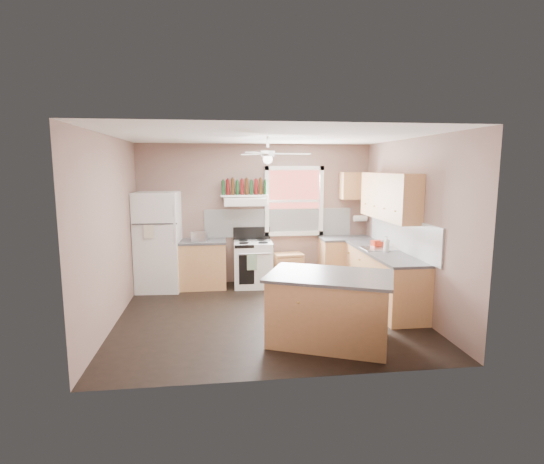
{
  "coord_description": "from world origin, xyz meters",
  "views": [
    {
      "loc": [
        -0.73,
        -6.21,
        2.25
      ],
      "look_at": [
        0.1,
        0.3,
        1.25
      ],
      "focal_mm": 28.0,
      "sensor_mm": 36.0,
      "label": 1
    }
  ],
  "objects": [
    {
      "name": "ceiling_fan_hub",
      "position": [
        0.0,
        0.0,
        2.45
      ],
      "size": [
        0.2,
        0.2,
        0.08
      ],
      "primitive_type": "cylinder",
      "color": "white",
      "rests_on": "ceiling"
    },
    {
      "name": "base_cabinet_right",
      "position": [
        1.95,
        0.3,
        0.43
      ],
      "size": [
        0.6,
        2.2,
        0.86
      ],
      "primitive_type": "cube",
      "color": "#B07D49",
      "rests_on": "floor"
    },
    {
      "name": "ceiling",
      "position": [
        0.0,
        0.0,
        2.7
      ],
      "size": [
        4.5,
        4.5,
        0.0
      ],
      "primitive_type": "plane",
      "color": "white",
      "rests_on": "ground"
    },
    {
      "name": "window_frame",
      "position": [
        0.75,
        1.96,
        1.6
      ],
      "size": [
        1.16,
        0.07,
        1.36
      ],
      "primitive_type": "cube",
      "color": "white",
      "rests_on": "wall_back"
    },
    {
      "name": "refrigerator",
      "position": [
        -1.83,
        1.66,
        0.91
      ],
      "size": [
        0.81,
        0.79,
        1.81
      ],
      "primitive_type": "cube",
      "rotation": [
        0.0,
        0.0,
        -0.06
      ],
      "color": "white",
      "rests_on": "floor"
    },
    {
      "name": "wall_right",
      "position": [
        2.27,
        0.0,
        1.35
      ],
      "size": [
        0.05,
        4.0,
        2.7
      ],
      "primitive_type": "cube",
      "color": "#7E6257",
      "rests_on": "ground"
    },
    {
      "name": "upper_cabinet_corner",
      "position": [
        1.95,
        1.83,
        1.9
      ],
      "size": [
        0.6,
        0.33,
        0.52
      ],
      "primitive_type": "cube",
      "color": "#B07D49",
      "rests_on": "wall_back"
    },
    {
      "name": "faucet",
      "position": [
        2.1,
        0.5,
        0.97
      ],
      "size": [
        0.03,
        0.03,
        0.14
      ],
      "primitive_type": "cylinder",
      "color": "silver",
      "rests_on": "sink"
    },
    {
      "name": "base_cabinet_corner",
      "position": [
        1.75,
        1.7,
        0.43
      ],
      "size": [
        1.0,
        0.6,
        0.86
      ],
      "primitive_type": "cube",
      "color": "#B07D49",
      "rests_on": "floor"
    },
    {
      "name": "base_cabinet_left",
      "position": [
        -1.06,
        1.7,
        0.43
      ],
      "size": [
        0.9,
        0.6,
        0.86
      ],
      "primitive_type": "cube",
      "color": "#B07D49",
      "rests_on": "floor"
    },
    {
      "name": "bottle_shelf",
      "position": [
        -0.23,
        1.87,
        1.72
      ],
      "size": [
        0.9,
        0.26,
        0.03
      ],
      "primitive_type": "cube",
      "color": "white",
      "rests_on": "range_hood"
    },
    {
      "name": "sink",
      "position": [
        1.94,
        0.5,
        0.9
      ],
      "size": [
        0.55,
        0.45,
        0.03
      ],
      "primitive_type": "cube",
      "color": "silver",
      "rests_on": "counter_right"
    },
    {
      "name": "wall_back",
      "position": [
        0.0,
        2.02,
        1.35
      ],
      "size": [
        4.5,
        0.05,
        2.7
      ],
      "primitive_type": "cube",
      "color": "#7E6257",
      "rests_on": "ground"
    },
    {
      "name": "toaster",
      "position": [
        -1.08,
        1.62,
        0.99
      ],
      "size": [
        0.32,
        0.24,
        0.18
      ],
      "primitive_type": "cube",
      "rotation": [
        0.0,
        0.0,
        -0.31
      ],
      "color": "silver",
      "rests_on": "counter_left"
    },
    {
      "name": "stove",
      "position": [
        -0.09,
        1.66,
        0.43
      ],
      "size": [
        0.74,
        0.67,
        0.86
      ],
      "primitive_type": "cube",
      "rotation": [
        0.0,
        0.0,
        -0.04
      ],
      "color": "white",
      "rests_on": "floor"
    },
    {
      "name": "window_view",
      "position": [
        0.75,
        1.98,
        1.6
      ],
      "size": [
        1.0,
        0.02,
        1.2
      ],
      "primitive_type": "cube",
      "color": "maroon",
      "rests_on": "wall_back"
    },
    {
      "name": "island",
      "position": [
        0.67,
        -1.08,
        0.43
      ],
      "size": [
        1.72,
        1.44,
        0.86
      ],
      "primitive_type": "cube",
      "rotation": [
        0.0,
        0.0,
        -0.4
      ],
      "color": "#B07D49",
      "rests_on": "floor"
    },
    {
      "name": "upper_cabinet_right",
      "position": [
        2.08,
        0.5,
        1.78
      ],
      "size": [
        0.33,
        1.8,
        0.76
      ],
      "primitive_type": "cube",
      "color": "#B07D49",
      "rests_on": "wall_right"
    },
    {
      "name": "cart",
      "position": [
        0.61,
        1.75,
        0.27
      ],
      "size": [
        0.58,
        0.42,
        0.55
      ],
      "primitive_type": "cube",
      "rotation": [
        0.0,
        0.0,
        0.12
      ],
      "color": "#B07D49",
      "rests_on": "floor"
    },
    {
      "name": "counter_left",
      "position": [
        -1.06,
        1.7,
        0.88
      ],
      "size": [
        0.92,
        0.62,
        0.04
      ],
      "primitive_type": "cube",
      "color": "#404043",
      "rests_on": "base_cabinet_left"
    },
    {
      "name": "backsplash_right",
      "position": [
        2.23,
        0.3,
        1.18
      ],
      "size": [
        0.03,
        2.6,
        0.55
      ],
      "primitive_type": "cube",
      "color": "white",
      "rests_on": "wall_right"
    },
    {
      "name": "wine_bottles",
      "position": [
        -0.23,
        1.87,
        1.88
      ],
      "size": [
        0.86,
        0.06,
        0.31
      ],
      "color": "#143819",
      "rests_on": "bottle_shelf"
    },
    {
      "name": "counter_right",
      "position": [
        1.94,
        0.3,
        0.88
      ],
      "size": [
        0.62,
        2.22,
        0.04
      ],
      "primitive_type": "cube",
      "color": "#404043",
      "rests_on": "base_cabinet_right"
    },
    {
      "name": "island_top",
      "position": [
        0.67,
        -1.08,
        0.88
      ],
      "size": [
        1.84,
        1.55,
        0.04
      ],
      "primitive_type": "cube",
      "rotation": [
        0.0,
        0.0,
        -0.4
      ],
      "color": "#404043",
      "rests_on": "island"
    },
    {
      "name": "counter_corner",
      "position": [
        1.75,
        1.7,
        0.88
      ],
      "size": [
        1.02,
        0.62,
        0.04
      ],
      "primitive_type": "cube",
      "color": "#404043",
      "rests_on": "base_cabinet_corner"
    },
    {
      "name": "floor",
      "position": [
        0.0,
        0.0,
        0.0
      ],
      "size": [
        4.5,
        4.5,
        0.0
      ],
      "primitive_type": "plane",
      "color": "black",
      "rests_on": "ground"
    },
    {
      "name": "range_hood",
      "position": [
        -0.23,
        1.75,
        1.62
      ],
      "size": [
        0.78,
        0.5,
        0.14
      ],
      "primitive_type": "cube",
      "color": "white",
      "rests_on": "wall_back"
    },
    {
      "name": "red_caddy",
      "position": [
        1.99,
        0.73,
        0.95
      ],
      "size": [
        0.2,
        0.16,
        0.1
      ],
      "primitive_type": "cube",
      "rotation": [
        0.0,
        0.0,
        0.22
      ],
      "color": "#B7250F",
      "rests_on": "counter_right"
    },
    {
      "name": "soap_bottle",
      "position": [
        1.96,
        0.22,
        1.03
      ],
      "size": [
        0.14,
        0.14,
        0.26
      ],
      "primitive_type": "imported",
      "rotation": [
        0.0,
        0.0,
        3.98
      ],
      "color": "silver",
      "rests_on": "counter_right"
    },
    {
      "name": "backsplash_back",
      "position": [
        0.45,
        1.99,
        1.18
      ],
      "size": [
        2.9,
        0.03,
        0.55
      ],
      "primitive_type": "cube",
      "color": "white",
      "rests_on": "wall_back"
    },
    {
      "name": "paper_towel",
      "position": [
        2.07,
        1.86,
        1.25
      ],
      "size": [
        0.26,
        0.12,
        0.12
      ],
      "primitive_type": "cylinder",
      "rotation": [
        0.0,
        1.57,
        0.0
      ],
      "color": "white",
      "rests_on": "wall_back"
    },
    {
      "name": "wall_left",
      "position": [
        -2.27,
        0.0,
        1.35
      ],
      "size": [
        0.05,
        4.0,
        2.7
      ],
      "primitive_type": "cube",
      "color": "#7E6257",
      "rests_on": "ground"
    }
  ]
}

